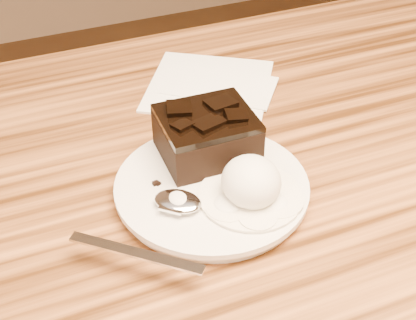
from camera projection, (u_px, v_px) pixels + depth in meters
name	position (u px, v px, depth m)	size (l,w,h in m)	color
plate	(212.00, 189.00, 0.63)	(0.20, 0.20, 0.02)	silver
brownie	(207.00, 138.00, 0.65)	(0.10, 0.08, 0.05)	black
ice_cream_scoop	(251.00, 182.00, 0.59)	(0.06, 0.06, 0.05)	white
melt_puddle	(250.00, 196.00, 0.61)	(0.11, 0.11, 0.00)	white
spoon	(178.00, 203.00, 0.59)	(0.04, 0.19, 0.01)	silver
napkin	(209.00, 85.00, 0.80)	(0.16, 0.16, 0.01)	white
crumb_a	(156.00, 183.00, 0.62)	(0.01, 0.01, 0.00)	black
crumb_b	(158.00, 184.00, 0.62)	(0.01, 0.01, 0.00)	black
crumb_c	(238.00, 213.00, 0.59)	(0.01, 0.00, 0.00)	black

